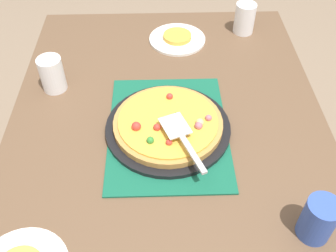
# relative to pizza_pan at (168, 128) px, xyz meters

# --- Properties ---
(ground_plane) EXTENTS (8.00, 8.00, 0.00)m
(ground_plane) POSITION_rel_pizza_pan_xyz_m (0.00, 0.00, -0.76)
(ground_plane) COLOR #84705B
(dining_table) EXTENTS (1.40, 1.00, 0.75)m
(dining_table) POSITION_rel_pizza_pan_xyz_m (0.00, 0.00, -0.12)
(dining_table) COLOR brown
(dining_table) RESTS_ON ground_plane
(placemat) EXTENTS (0.48, 0.36, 0.01)m
(placemat) POSITION_rel_pizza_pan_xyz_m (0.00, 0.00, -0.01)
(placemat) COLOR #145B42
(placemat) RESTS_ON dining_table
(pizza_pan) EXTENTS (0.38, 0.38, 0.01)m
(pizza_pan) POSITION_rel_pizza_pan_xyz_m (0.00, 0.00, 0.00)
(pizza_pan) COLOR black
(pizza_pan) RESTS_ON placemat
(pizza) EXTENTS (0.33, 0.33, 0.05)m
(pizza) POSITION_rel_pizza_pan_xyz_m (0.00, 0.00, 0.02)
(pizza) COLOR #B78442
(pizza) RESTS_ON pizza_pan
(plate_far_right) EXTENTS (0.22, 0.22, 0.01)m
(plate_far_right) POSITION_rel_pizza_pan_xyz_m (-0.49, 0.05, -0.01)
(plate_far_right) COLOR white
(plate_far_right) RESTS_ON dining_table
(served_slice_right) EXTENTS (0.11, 0.11, 0.02)m
(served_slice_right) POSITION_rel_pizza_pan_xyz_m (-0.49, 0.05, 0.01)
(served_slice_right) COLOR gold
(served_slice_right) RESTS_ON plate_far_right
(cup_near) EXTENTS (0.08, 0.08, 0.12)m
(cup_near) POSITION_rel_pizza_pan_xyz_m (0.35, 0.34, 0.05)
(cup_near) COLOR #3351AD
(cup_near) RESTS_ON dining_table
(cup_far) EXTENTS (0.08, 0.08, 0.12)m
(cup_far) POSITION_rel_pizza_pan_xyz_m (-0.21, -0.38, 0.05)
(cup_far) COLOR white
(cup_far) RESTS_ON dining_table
(cup_corner) EXTENTS (0.08, 0.08, 0.12)m
(cup_corner) POSITION_rel_pizza_pan_xyz_m (-0.54, 0.32, 0.05)
(cup_corner) COLOR white
(cup_corner) RESTS_ON dining_table
(pizza_server) EXTENTS (0.23, 0.13, 0.01)m
(pizza_server) POSITION_rel_pizza_pan_xyz_m (0.09, 0.04, 0.06)
(pizza_server) COLOR silver
(pizza_server) RESTS_ON pizza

